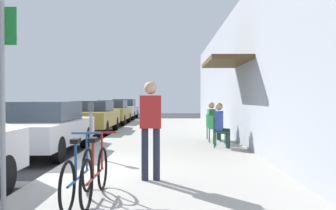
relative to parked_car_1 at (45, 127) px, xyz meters
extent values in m
plane|color=#2D2D30|center=(1.10, -2.66, -0.74)|extent=(60.00, 60.00, 0.00)
cube|color=#9E9B93|center=(3.35, -0.66, -0.68)|extent=(4.50, 32.00, 0.12)
cube|color=#999EA8|center=(5.75, -0.66, 1.55)|extent=(0.30, 32.00, 4.58)
cube|color=#4C381E|center=(5.05, 0.68, 1.86)|extent=(1.10, 2.80, 0.12)
cylinder|color=black|center=(0.79, -4.18, -0.42)|extent=(0.22, 0.64, 0.64)
cube|color=#B7B7BC|center=(0.00, -0.04, -0.12)|extent=(1.80, 4.40, 0.60)
cube|color=#333D47|center=(0.00, 0.11, 0.44)|extent=(1.48, 2.11, 0.52)
cylinder|color=black|center=(0.79, 1.33, -0.42)|extent=(0.22, 0.64, 0.64)
cylinder|color=black|center=(-0.79, 1.33, -0.42)|extent=(0.22, 0.64, 0.64)
cylinder|color=black|center=(0.79, -1.40, -0.42)|extent=(0.22, 0.64, 0.64)
cube|color=#A58433|center=(0.00, 6.05, -0.09)|extent=(1.80, 4.40, 0.66)
cube|color=#333D47|center=(0.00, 6.20, 0.46)|extent=(1.48, 2.11, 0.44)
cylinder|color=black|center=(0.79, 7.42, -0.42)|extent=(0.22, 0.64, 0.64)
cylinder|color=black|center=(-0.79, 7.42, -0.42)|extent=(0.22, 0.64, 0.64)
cylinder|color=black|center=(0.79, 4.69, -0.42)|extent=(0.22, 0.64, 0.64)
cylinder|color=black|center=(-0.79, 4.69, -0.42)|extent=(0.22, 0.64, 0.64)
cube|color=#A58433|center=(0.00, 11.50, -0.09)|extent=(1.80, 4.40, 0.66)
cube|color=#333D47|center=(0.00, 11.65, 0.47)|extent=(1.48, 2.11, 0.45)
cylinder|color=black|center=(0.79, 12.86, -0.42)|extent=(0.22, 0.64, 0.64)
cylinder|color=black|center=(-0.79, 12.86, -0.42)|extent=(0.22, 0.64, 0.64)
cylinder|color=black|center=(0.79, 10.13, -0.42)|extent=(0.22, 0.64, 0.64)
cylinder|color=black|center=(-0.79, 10.13, -0.42)|extent=(0.22, 0.64, 0.64)
cube|color=silver|center=(0.00, 16.88, -0.09)|extent=(1.80, 4.40, 0.65)
cube|color=#333D47|center=(0.00, 17.03, 0.49)|extent=(1.48, 2.11, 0.52)
cylinder|color=black|center=(0.79, 18.24, -0.42)|extent=(0.22, 0.64, 0.64)
cylinder|color=black|center=(-0.79, 18.24, -0.42)|extent=(0.22, 0.64, 0.64)
cylinder|color=black|center=(0.79, 15.51, -0.42)|extent=(0.22, 0.64, 0.64)
cylinder|color=black|center=(-0.79, 15.51, -0.42)|extent=(0.22, 0.64, 0.64)
cylinder|color=slate|center=(1.55, -1.25, -0.07)|extent=(0.07, 0.07, 1.10)
cube|color=#383D42|center=(1.55, -1.25, 0.59)|extent=(0.12, 0.10, 0.22)
cylinder|color=gray|center=(1.50, -5.61, 0.68)|extent=(0.06, 0.06, 2.60)
cube|color=#19722D|center=(1.50, -5.59, 1.63)|extent=(0.32, 0.02, 0.44)
torus|color=black|center=(2.20, -4.39, -0.29)|extent=(0.04, 0.66, 0.66)
torus|color=black|center=(2.20, -5.44, -0.29)|extent=(0.04, 0.66, 0.66)
cylinder|color=#1E4C8C|center=(2.20, -4.91, -0.29)|extent=(0.04, 1.05, 0.04)
cylinder|color=#1E4C8C|center=(2.20, -5.06, -0.04)|extent=(0.04, 0.04, 0.50)
cube|color=black|center=(2.20, -5.06, 0.23)|extent=(0.10, 0.20, 0.06)
cylinder|color=#1E4C8C|center=(2.20, -4.44, -0.01)|extent=(0.03, 0.03, 0.56)
cylinder|color=#1E4C8C|center=(2.20, -4.44, 0.27)|extent=(0.46, 0.03, 0.03)
torus|color=black|center=(2.40, -4.27, -0.29)|extent=(0.04, 0.66, 0.66)
torus|color=black|center=(2.40, -5.32, -0.29)|extent=(0.04, 0.66, 0.66)
cylinder|color=maroon|center=(2.40, -4.80, -0.29)|extent=(0.04, 1.05, 0.04)
cylinder|color=maroon|center=(2.40, -4.95, -0.04)|extent=(0.04, 0.04, 0.50)
cube|color=black|center=(2.40, -4.95, 0.23)|extent=(0.10, 0.20, 0.06)
cylinder|color=maroon|center=(2.40, -4.32, -0.01)|extent=(0.03, 0.03, 0.56)
cylinder|color=maroon|center=(2.40, -4.32, 0.27)|extent=(0.46, 0.03, 0.03)
cylinder|color=#14592D|center=(5.16, 0.61, -0.40)|extent=(0.04, 0.04, 0.45)
cylinder|color=#14592D|center=(5.07, 0.24, -0.40)|extent=(0.04, 0.04, 0.45)
cylinder|color=#14592D|center=(4.79, 0.69, -0.40)|extent=(0.04, 0.04, 0.45)
cylinder|color=#14592D|center=(4.70, 0.32, -0.40)|extent=(0.04, 0.04, 0.45)
cube|color=#14592D|center=(4.93, 0.47, -0.16)|extent=(0.53, 0.53, 0.03)
cube|color=#14592D|center=(4.73, 0.51, 0.05)|extent=(0.13, 0.44, 0.40)
cylinder|color=#232838|center=(5.13, 0.52, -0.39)|extent=(0.11, 0.11, 0.47)
cylinder|color=#232838|center=(5.00, 0.55, -0.15)|extent=(0.38, 0.22, 0.14)
cylinder|color=#232838|center=(5.08, 0.33, -0.39)|extent=(0.11, 0.11, 0.47)
cylinder|color=#232838|center=(4.96, 0.36, -0.15)|extent=(0.38, 0.22, 0.14)
cube|color=#334C99|center=(4.85, 0.48, 0.15)|extent=(0.30, 0.40, 0.56)
sphere|color=tan|center=(4.85, 0.48, 0.56)|extent=(0.22, 0.22, 0.22)
cylinder|color=#14592D|center=(5.07, 1.69, -0.40)|extent=(0.04, 0.04, 0.45)
cylinder|color=#14592D|center=(5.16, 1.32, -0.40)|extent=(0.04, 0.04, 0.45)
cylinder|color=#14592D|center=(4.70, 1.59, -0.40)|extent=(0.04, 0.04, 0.45)
cylinder|color=#14592D|center=(4.79, 1.22, -0.40)|extent=(0.04, 0.04, 0.45)
cube|color=#14592D|center=(4.93, 1.45, -0.16)|extent=(0.53, 0.53, 0.03)
cube|color=#14592D|center=(4.73, 1.41, 0.05)|extent=(0.14, 0.43, 0.40)
cylinder|color=#14592D|center=(5.10, 2.55, -0.40)|extent=(0.04, 0.04, 0.45)
cylinder|color=#14592D|center=(5.14, 2.17, -0.40)|extent=(0.04, 0.04, 0.45)
cylinder|color=#14592D|center=(4.73, 2.52, -0.40)|extent=(0.04, 0.04, 0.45)
cylinder|color=#14592D|center=(4.76, 2.14, -0.40)|extent=(0.04, 0.04, 0.45)
cube|color=#14592D|center=(4.93, 2.34, -0.16)|extent=(0.47, 0.47, 0.03)
cube|color=#14592D|center=(4.73, 2.33, 0.05)|extent=(0.07, 0.44, 0.40)
cylinder|color=#232838|center=(5.10, 2.46, -0.39)|extent=(0.11, 0.11, 0.47)
cylinder|color=#232838|center=(4.97, 2.45, -0.15)|extent=(0.37, 0.17, 0.14)
cylinder|color=#232838|center=(5.12, 2.26, -0.39)|extent=(0.11, 0.11, 0.47)
cylinder|color=#232838|center=(4.99, 2.25, -0.15)|extent=(0.37, 0.17, 0.14)
cube|color=#267233|center=(4.85, 2.34, 0.15)|extent=(0.25, 0.38, 0.56)
sphere|color=tan|center=(4.85, 2.34, 0.56)|extent=(0.22, 0.22, 0.22)
cylinder|color=#232838|center=(3.01, -3.63, -0.17)|extent=(0.12, 0.12, 0.90)
cylinder|color=#232838|center=(3.21, -3.63, -0.17)|extent=(0.12, 0.12, 0.90)
cube|color=#B22626|center=(3.11, -3.63, 0.56)|extent=(0.36, 0.22, 0.56)
sphere|color=tan|center=(3.11, -3.63, 0.97)|extent=(0.22, 0.22, 0.22)
camera|label=1|loc=(3.44, -9.70, 0.79)|focal=37.90mm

